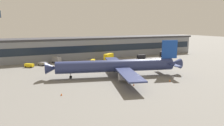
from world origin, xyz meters
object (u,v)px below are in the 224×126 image
at_px(follow_me_car, 29,65).
at_px(traffic_cone_0, 134,85).
at_px(stair_truck, 57,60).
at_px(pushback_tractor, 43,63).
at_px(crew_van, 141,56).
at_px(baggage_tug, 93,61).
at_px(catering_truck, 109,57).
at_px(airliner, 118,66).
at_px(traffic_cone_2, 61,94).
at_px(traffic_cone_1, 127,80).
at_px(traffic_cone_3, 170,80).
at_px(fuel_truck, 166,54).

relative_size(follow_me_car, traffic_cone_0, 6.65).
distance_m(stair_truck, pushback_tractor, 8.91).
bearing_deg(follow_me_car, pushback_tractor, 21.74).
bearing_deg(crew_van, follow_me_car, 179.98).
height_order(baggage_tug, catering_truck, catering_truck).
distance_m(airliner, follow_me_car, 48.59).
xyz_separation_m(catering_truck, traffic_cone_2, (-38.35, -52.20, -1.95)).
relative_size(pushback_tractor, traffic_cone_0, 7.59).
bearing_deg(traffic_cone_2, traffic_cone_1, 13.10).
relative_size(catering_truck, traffic_cone_3, 10.36).
bearing_deg(traffic_cone_1, traffic_cone_3, -25.16).
height_order(follow_me_car, traffic_cone_0, follow_me_car).
relative_size(baggage_tug, traffic_cone_3, 5.72).
relative_size(stair_truck, pushback_tractor, 1.20).
bearing_deg(fuel_truck, traffic_cone_3, -127.71).
distance_m(crew_van, catering_truck, 21.86).
distance_m(airliner, crew_van, 48.93).
bearing_deg(pushback_tractor, traffic_cone_0, -64.41).
bearing_deg(pushback_tractor, traffic_cone_3, -52.78).
xyz_separation_m(pushback_tractor, fuel_truck, (80.64, -1.97, 0.83)).
relative_size(pushback_tractor, fuel_truck, 0.61).
distance_m(catering_truck, traffic_cone_0, 53.77).
xyz_separation_m(follow_me_car, traffic_cone_3, (47.64, -50.84, -0.73)).
bearing_deg(traffic_cone_1, fuel_truck, 39.28).
distance_m(follow_me_car, baggage_tug, 34.03).
height_order(traffic_cone_2, traffic_cone_3, traffic_cone_3).
bearing_deg(crew_van, pushback_tractor, 177.33).
bearing_deg(traffic_cone_2, airliner, 28.93).
distance_m(airliner, baggage_tug, 34.97).
xyz_separation_m(fuel_truck, traffic_cone_0, (-55.37, -50.79, -1.53)).
distance_m(traffic_cone_0, traffic_cone_3, 15.46).
distance_m(pushback_tractor, catering_truck, 38.12).
bearing_deg(pushback_tractor, fuel_truck, -1.40).
xyz_separation_m(follow_me_car, traffic_cone_1, (32.90, -43.92, -0.75)).
height_order(pushback_tractor, traffic_cone_2, pushback_tractor).
height_order(airliner, traffic_cone_2, airliner).
bearing_deg(traffic_cone_3, crew_van, 69.38).
bearing_deg(stair_truck, crew_van, -7.34).
bearing_deg(traffic_cone_0, baggage_tug, 87.89).
xyz_separation_m(stair_truck, traffic_cone_2, (-8.21, -56.67, -1.64)).
distance_m(fuel_truck, traffic_cone_0, 75.15).
distance_m(pushback_tractor, traffic_cone_0, 58.51).
bearing_deg(fuel_truck, pushback_tractor, 178.60).
relative_size(stair_truck, baggage_tug, 1.57).
bearing_deg(crew_van, traffic_cone_2, -140.24).
relative_size(airliner, traffic_cone_3, 78.77).
bearing_deg(traffic_cone_2, catering_truck, 53.70).
distance_m(stair_truck, traffic_cone_2, 57.29).
bearing_deg(baggage_tug, pushback_tractor, 172.89).
bearing_deg(stair_truck, pushback_tractor, -153.96).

